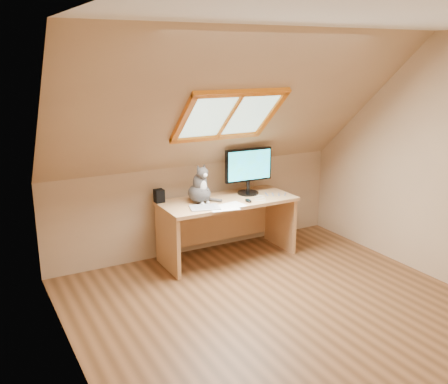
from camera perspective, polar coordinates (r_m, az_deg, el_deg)
ground at (r=4.49m, az=7.22°, el=-13.77°), size 3.50×3.50×0.00m
room_shell at (r=3.92m, az=8.71°, el=4.23°), size 3.52×3.52×2.41m
desk at (r=5.51m, az=0.04°, el=-2.79°), size 1.47×0.64×0.67m
monitor at (r=5.54m, az=2.82°, el=2.74°), size 0.56×0.24×0.52m
cat at (r=5.24m, az=-2.79°, el=0.39°), size 0.26×0.31×0.43m
desk_speaker at (r=5.31m, az=-7.43°, el=-0.44°), size 0.10×0.10×0.14m
graphics_tablet at (r=5.08m, az=-2.22°, el=-1.79°), size 0.35×0.29×0.01m
mouse at (r=5.30m, az=2.79°, el=-0.98°), size 0.06×0.10×0.03m
papers at (r=5.13m, az=0.81°, el=-1.67°), size 0.33×0.27×0.00m
cables at (r=5.54m, az=5.25°, el=-0.44°), size 0.51×0.26×0.01m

